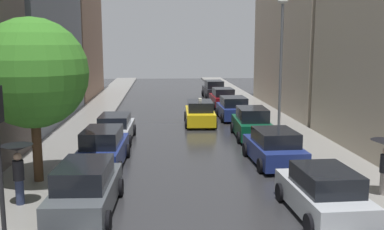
% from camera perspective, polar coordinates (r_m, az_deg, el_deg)
% --- Properties ---
extents(ground_plane, '(28.00, 72.00, 0.04)m').
position_cam_1_polar(ground_plane, '(32.42, -1.64, -0.37)').
color(ground_plane, '#2A2A2D').
extents(sidewalk_left, '(3.00, 72.00, 0.15)m').
position_cam_1_polar(sidewalk_left, '(32.77, -13.07, -0.34)').
color(sidewalk_left, gray).
rests_on(sidewalk_left, ground).
extents(sidewalk_right, '(3.00, 72.00, 0.15)m').
position_cam_1_polar(sidewalk_right, '(33.33, 9.59, -0.07)').
color(sidewalk_right, gray).
rests_on(sidewalk_right, ground).
extents(building_left_mid, '(6.00, 14.62, 15.93)m').
position_cam_1_polar(building_left_mid, '(32.46, -21.97, 13.12)').
color(building_left_mid, slate).
rests_on(building_left_mid, ground).
extents(building_left_far, '(6.00, 13.04, 15.85)m').
position_cam_1_polar(building_left_far, '(46.38, -16.50, 12.04)').
color(building_left_far, '#8C6B56').
rests_on(building_left_far, ground).
extents(building_right_mid, '(6.00, 16.32, 16.20)m').
position_cam_1_polar(building_right_mid, '(37.40, 15.61, 13.08)').
color(building_right_mid, '#B2A38C').
rests_on(building_right_mid, ground).
extents(parked_car_left_nearest, '(2.11, 4.64, 1.72)m').
position_cam_1_polar(parked_car_left_nearest, '(14.71, -13.68, -9.42)').
color(parked_car_left_nearest, '#474C51').
rests_on(parked_car_left_nearest, ground).
extents(parked_car_left_second, '(2.12, 4.70, 1.76)m').
position_cam_1_polar(parked_car_left_second, '(19.89, -11.50, -4.35)').
color(parked_car_left_second, navy).
rests_on(parked_car_left_second, ground).
extents(parked_car_left_third, '(2.11, 4.50, 1.53)m').
position_cam_1_polar(parked_car_left_third, '(24.96, -9.97, -1.73)').
color(parked_car_left_third, '#B2B7BF').
rests_on(parked_car_left_third, ground).
extents(parked_car_right_nearest, '(2.18, 4.26, 1.61)m').
position_cam_1_polar(parked_car_right_nearest, '(14.70, 16.73, -9.77)').
color(parked_car_right_nearest, '#B2B7BF').
rests_on(parked_car_right_nearest, ground).
extents(parked_car_right_second, '(2.26, 4.33, 1.60)m').
position_cam_1_polar(parked_car_right_second, '(20.32, 10.65, -4.22)').
color(parked_car_right_second, navy).
rests_on(parked_car_right_second, ground).
extents(parked_car_right_third, '(2.16, 4.37, 1.79)m').
position_cam_1_polar(parked_car_right_third, '(25.62, 7.77, -1.15)').
color(parked_car_right_third, '#0C4C2D').
rests_on(parked_car_right_third, ground).
extents(parked_car_right_fourth, '(2.16, 4.20, 1.64)m').
position_cam_1_polar(parked_car_right_fourth, '(31.75, 5.38, 0.83)').
color(parked_car_right_fourth, navy).
rests_on(parked_car_right_fourth, ground).
extents(parked_car_right_fifth, '(2.12, 4.19, 1.64)m').
position_cam_1_polar(parked_car_right_fifth, '(37.73, 4.03, 2.20)').
color(parked_car_right_fifth, maroon).
rests_on(parked_car_right_fifth, ground).
extents(parked_car_right_sixth, '(2.13, 4.55, 1.77)m').
position_cam_1_polar(parked_car_right_sixth, '(43.91, 2.86, 3.30)').
color(parked_car_right_sixth, black).
rests_on(parked_car_right_sixth, ground).
extents(taxi_midroad, '(2.20, 4.66, 1.81)m').
position_cam_1_polar(taxi_midroad, '(29.60, 1.03, 0.23)').
color(taxi_midroad, yellow).
rests_on(taxi_midroad, ground).
extents(pedestrian_near_tree, '(1.03, 1.03, 2.03)m').
position_cam_1_polar(pedestrian_near_tree, '(15.55, -21.78, -5.61)').
color(pedestrian_near_tree, navy).
rests_on(pedestrian_near_tree, sidewalk_left).
extents(street_tree_left, '(4.18, 4.18, 6.30)m').
position_cam_1_polar(street_tree_left, '(17.54, -20.06, 5.13)').
color(street_tree_left, '#513823').
rests_on(street_tree_left, sidewalk_left).
extents(lamp_post_right, '(0.60, 0.28, 7.77)m').
position_cam_1_polar(lamp_post_right, '(25.82, 11.54, 7.20)').
color(lamp_post_right, '#595B60').
rests_on(lamp_post_right, sidewalk_right).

